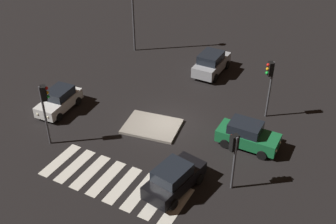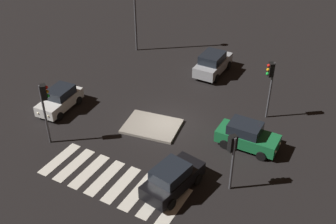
# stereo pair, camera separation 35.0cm
# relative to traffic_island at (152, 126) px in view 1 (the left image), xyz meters

# --- Properties ---
(ground_plane) EXTENTS (80.00, 80.00, 0.00)m
(ground_plane) POSITION_rel_traffic_island_xyz_m (0.78, 0.88, -0.09)
(ground_plane) COLOR black
(traffic_island) EXTENTS (4.12, 3.35, 0.18)m
(traffic_island) POSITION_rel_traffic_island_xyz_m (0.00, 0.00, 0.00)
(traffic_island) COLOR gray
(traffic_island) RESTS_ON ground
(car_white) EXTENTS (1.99, 3.85, 1.63)m
(car_white) POSITION_rel_traffic_island_xyz_m (-6.99, -1.24, 0.71)
(car_white) COLOR silver
(car_white) RESTS_ON ground
(car_black) EXTENTS (2.36, 4.15, 1.73)m
(car_black) POSITION_rel_traffic_island_xyz_m (4.09, -4.56, 0.76)
(car_black) COLOR black
(car_black) RESTS_ON ground
(car_silver) EXTENTS (2.03, 4.29, 1.86)m
(car_silver) POSITION_rel_traffic_island_xyz_m (0.43, 9.15, 0.82)
(car_silver) COLOR #9EA0A5
(car_silver) RESTS_ON ground
(car_green) EXTENTS (3.96, 1.89, 1.71)m
(car_green) POSITION_rel_traffic_island_xyz_m (6.35, 1.15, 0.75)
(car_green) COLOR #196B38
(car_green) RESTS_ON ground
(traffic_light_south) EXTENTS (0.54, 0.54, 4.27)m
(traffic_light_south) POSITION_rel_traffic_island_xyz_m (-4.82, -4.54, 3.15)
(traffic_light_south) COLOR #47474C
(traffic_light_south) RESTS_ON ground
(traffic_light_north) EXTENTS (0.53, 0.54, 4.30)m
(traffic_light_north) POSITION_rel_traffic_island_xyz_m (6.33, 4.93, 3.17)
(traffic_light_north) COLOR #47474C
(traffic_light_north) RESTS_ON ground
(traffic_light_east) EXTENTS (0.53, 0.54, 3.60)m
(traffic_light_east) POSITION_rel_traffic_island_xyz_m (6.76, -2.82, 2.64)
(traffic_light_east) COLOR #47474C
(traffic_light_east) RESTS_ON ground
(crosswalk_near) EXTENTS (8.75, 3.20, 0.02)m
(crosswalk_near) POSITION_rel_traffic_island_xyz_m (0.78, -5.65, -0.08)
(crosswalk_near) COLOR silver
(crosswalk_near) RESTS_ON ground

